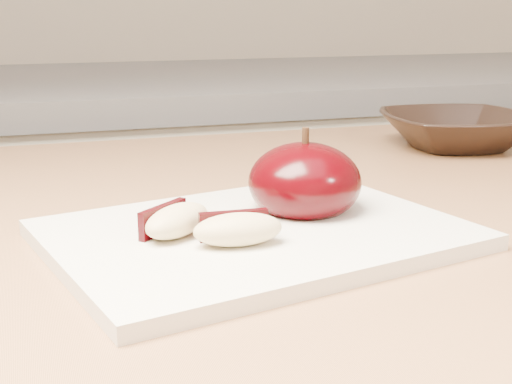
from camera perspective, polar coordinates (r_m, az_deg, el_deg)
name	(u,v)px	position (r m, az deg, el deg)	size (l,w,h in m)	color
back_cabinet	(104,332)	(1.37, -12.08, -10.87)	(2.40, 0.62, 0.94)	silver
cutting_board	(256,235)	(0.49, 0.00, -3.44)	(0.27, 0.20, 0.01)	silver
apple_half	(305,182)	(0.53, 3.92, 0.80)	(0.09, 0.09, 0.07)	black
apple_wedge_a	(176,220)	(0.47, -6.44, -2.27)	(0.06, 0.06, 0.02)	beige
apple_wedge_b	(237,229)	(0.45, -1.50, -2.97)	(0.06, 0.03, 0.02)	beige
bowl	(456,130)	(0.84, 15.71, 4.77)	(0.16, 0.16, 0.04)	black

